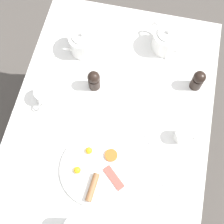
# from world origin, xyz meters

# --- Properties ---
(ground_plane) EXTENTS (8.00, 8.00, 0.00)m
(ground_plane) POSITION_xyz_m (0.00, 0.00, 0.00)
(ground_plane) COLOR #4C4742
(table) EXTENTS (0.82, 1.11, 0.76)m
(table) POSITION_xyz_m (0.00, 0.00, 0.68)
(table) COLOR white
(table) RESTS_ON ground_plane
(breakfast_plate) EXTENTS (0.29, 0.29, 0.04)m
(breakfast_plate) POSITION_xyz_m (-0.01, -0.24, 0.77)
(breakfast_plate) COLOR white
(breakfast_plate) RESTS_ON table
(teapot_near) EXTENTS (0.16, 0.16, 0.12)m
(teapot_near) POSITION_xyz_m (0.16, 0.38, 0.81)
(teapot_near) COLOR white
(teapot_near) RESTS_ON table
(teapot_far) EXTENTS (0.17, 0.15, 0.12)m
(teapot_far) POSITION_xyz_m (-0.19, 0.29, 0.81)
(teapot_far) COLOR white
(teapot_far) RESTS_ON table
(teacup_with_saucer_left) EXTENTS (0.14, 0.14, 0.07)m
(teacup_with_saucer_left) POSITION_xyz_m (-0.29, 0.01, 0.79)
(teacup_with_saucer_left) COLOR white
(teacup_with_saucer_left) RESTS_ON table
(creamer_jug) EXTENTS (0.08, 0.06, 0.06)m
(creamer_jug) POSITION_xyz_m (0.30, -0.04, 0.79)
(creamer_jug) COLOR white
(creamer_jug) RESTS_ON table
(pepper_grinder) EXTENTS (0.05, 0.05, 0.11)m
(pepper_grinder) POSITION_xyz_m (0.32, 0.20, 0.81)
(pepper_grinder) COLOR black
(pepper_grinder) RESTS_ON table
(salt_grinder) EXTENTS (0.05, 0.05, 0.11)m
(salt_grinder) POSITION_xyz_m (-0.10, 0.11, 0.81)
(salt_grinder) COLOR black
(salt_grinder) RESTS_ON table
(fork_by_plate) EXTENTS (0.04, 0.17, 0.00)m
(fork_by_plate) POSITION_xyz_m (0.26, -0.28, 0.76)
(fork_by_plate) COLOR silver
(fork_by_plate) RESTS_ON table
(knife_by_plate) EXTENTS (0.17, 0.14, 0.00)m
(knife_by_plate) POSITION_xyz_m (0.05, 0.16, 0.76)
(knife_by_plate) COLOR silver
(knife_by_plate) RESTS_ON table
(spoon_for_tea) EXTENTS (0.15, 0.06, 0.00)m
(spoon_for_tea) POSITION_xyz_m (-0.26, -0.22, 0.76)
(spoon_for_tea) COLOR silver
(spoon_for_tea) RESTS_ON table
(fork_spare) EXTENTS (0.11, 0.14, 0.00)m
(fork_spare) POSITION_xyz_m (0.13, -0.03, 0.76)
(fork_spare) COLOR silver
(fork_spare) RESTS_ON table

